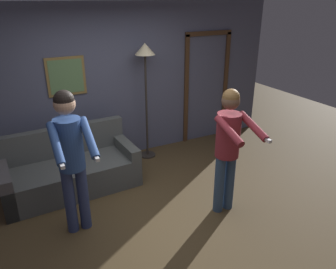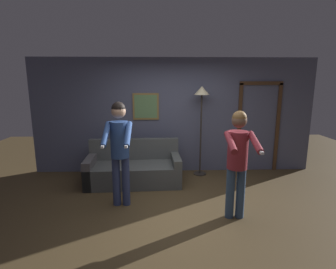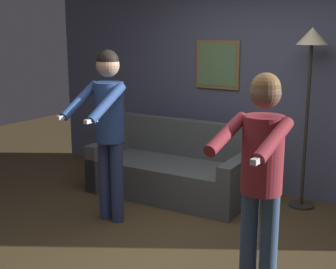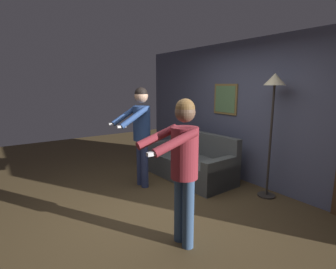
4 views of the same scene
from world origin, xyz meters
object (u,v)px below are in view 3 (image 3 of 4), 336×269
object	(u,v)px
person_standing_left	(108,119)
person_standing_right	(261,165)
torchiere_lamp	(311,60)
couch	(171,172)

from	to	relation	value
person_standing_left	person_standing_right	distance (m)	1.88
torchiere_lamp	couch	bearing A→B (deg)	-162.56
person_standing_right	person_standing_left	bearing A→B (deg)	164.97
person_standing_left	person_standing_right	world-z (taller)	person_standing_left
couch	person_standing_right	world-z (taller)	person_standing_right
couch	torchiere_lamp	xyz separation A→B (m)	(1.45, 0.46, 1.37)
person_standing_left	person_standing_right	bearing A→B (deg)	-15.03
torchiere_lamp	person_standing_left	bearing A→B (deg)	-137.01
torchiere_lamp	person_standing_left	xyz separation A→B (m)	(-1.57, -1.46, -0.57)
torchiere_lamp	person_standing_right	size ratio (longest dim) A/B	1.19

